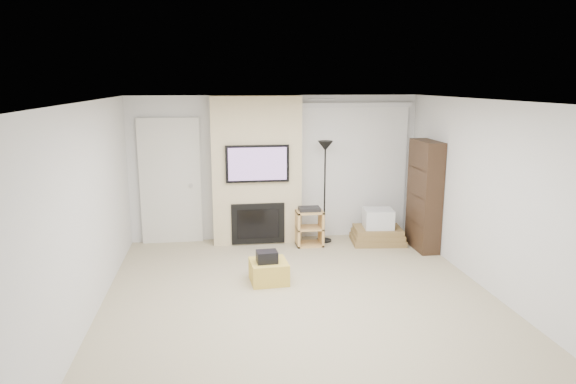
{
  "coord_description": "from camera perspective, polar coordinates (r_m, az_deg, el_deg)",
  "views": [
    {
      "loc": [
        -1.03,
        -6.02,
        2.72
      ],
      "look_at": [
        0.0,
        1.2,
        1.15
      ],
      "focal_mm": 32.0,
      "sensor_mm": 36.0,
      "label": 1
    }
  ],
  "objects": [
    {
      "name": "bookshelf",
      "position": [
        8.68,
        14.92,
        -0.37
      ],
      "size": [
        0.3,
        0.8,
        1.8
      ],
      "color": "black",
      "rests_on": "floor"
    },
    {
      "name": "entry_door",
      "position": [
        8.93,
        -12.91,
        1.08
      ],
      "size": [
        1.02,
        0.11,
        2.14
      ],
      "color": "silver",
      "rests_on": "floor"
    },
    {
      "name": "wall_right",
      "position": [
        7.13,
        21.76,
        -0.62
      ],
      "size": [
        0.0,
        5.5,
        2.5
      ],
      "primitive_type": "cube",
      "rotation": [
        1.57,
        0.0,
        1.57
      ],
      "color": "silver",
      "rests_on": "ground"
    },
    {
      "name": "hvac_vent",
      "position": [
        6.98,
        3.78,
        10.29
      ],
      "size": [
        0.35,
        0.18,
        0.01
      ],
      "primitive_type": "cube",
      "color": "silver",
      "rests_on": "ceiling"
    },
    {
      "name": "black_bag",
      "position": [
        7.07,
        -2.35,
        -7.2
      ],
      "size": [
        0.29,
        0.24,
        0.16
      ],
      "primitive_type": "cube",
      "rotation": [
        0.0,
        0.0,
        0.07
      ],
      "color": "black",
      "rests_on": "ottoman"
    },
    {
      "name": "wall_front",
      "position": [
        3.73,
        8.75,
        -11.18
      ],
      "size": [
        5.0,
        0.0,
        2.5
      ],
      "primitive_type": "cube",
      "rotation": [
        1.57,
        0.0,
        0.0
      ],
      "color": "silver",
      "rests_on": "ground"
    },
    {
      "name": "box_stack",
      "position": [
        8.99,
        9.94,
        -4.17
      ],
      "size": [
        0.95,
        0.75,
        0.59
      ],
      "color": "olive",
      "rests_on": "floor"
    },
    {
      "name": "floor_lamp",
      "position": [
        8.7,
        4.14,
        3.24
      ],
      "size": [
        0.26,
        0.26,
        1.75
      ],
      "color": "black",
      "rests_on": "floor"
    },
    {
      "name": "wall_back",
      "position": [
        8.96,
        -1.4,
        2.69
      ],
      "size": [
        5.0,
        0.0,
        2.5
      ],
      "primitive_type": "cube",
      "rotation": [
        1.57,
        0.0,
        0.0
      ],
      "color": "silver",
      "rests_on": "ground"
    },
    {
      "name": "wall_left",
      "position": [
        6.37,
        -21.23,
        -2.03
      ],
      "size": [
        0.0,
        5.5,
        2.5
      ],
      "primitive_type": "cube",
      "rotation": [
        1.57,
        0.0,
        1.57
      ],
      "color": "silver",
      "rests_on": "ground"
    },
    {
      "name": "av_stand",
      "position": [
        8.7,
        2.38,
        -3.71
      ],
      "size": [
        0.45,
        0.38,
        0.66
      ],
      "color": "tan",
      "rests_on": "floor"
    },
    {
      "name": "fireplace_wall",
      "position": [
        8.72,
        -3.52,
        2.32
      ],
      "size": [
        1.5,
        0.47,
        2.5
      ],
      "color": "beige",
      "rests_on": "floor"
    },
    {
      "name": "ceiling",
      "position": [
        6.12,
        1.61,
        10.08
      ],
      "size": [
        5.0,
        5.5,
        0.0
      ],
      "primitive_type": "cube",
      "color": "white",
      "rests_on": "wall_back"
    },
    {
      "name": "floor",
      "position": [
        6.69,
        1.48,
        -11.85
      ],
      "size": [
        5.0,
        5.5,
        0.0
      ],
      "primitive_type": "cube",
      "color": "tan",
      "rests_on": "ground"
    },
    {
      "name": "vertical_blinds",
      "position": [
        9.17,
        7.37,
        2.96
      ],
      "size": [
        1.98,
        0.1,
        2.37
      ],
      "color": "silver",
      "rests_on": "floor"
    },
    {
      "name": "ottoman",
      "position": [
        7.19,
        -2.15,
        -8.82
      ],
      "size": [
        0.53,
        0.53,
        0.3
      ],
      "primitive_type": "cube",
      "rotation": [
        0.0,
        0.0,
        0.07
      ],
      "color": "gold",
      "rests_on": "floor"
    }
  ]
}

